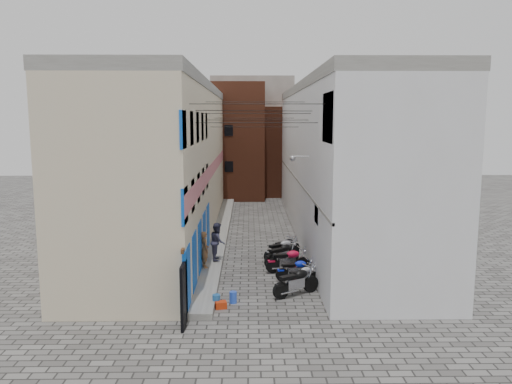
{
  "coord_description": "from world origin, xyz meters",
  "views": [
    {
      "loc": [
        -0.31,
        -16.51,
        6.97
      ],
      "look_at": [
        0.06,
        10.4,
        3.0
      ],
      "focal_mm": 35.0,
      "sensor_mm": 36.0,
      "label": 1
    }
  ],
  "objects_px": {
    "person_a": "(204,249)",
    "red_crate": "(221,305)",
    "person_b": "(218,241)",
    "water_jug_near": "(216,301)",
    "motorcycle_f": "(282,249)",
    "motorcycle_e": "(282,253)",
    "motorcycle_d": "(288,259)",
    "motorcycle_c": "(296,268)",
    "motorcycle_b": "(302,275)",
    "motorcycle_g": "(286,245)",
    "motorcycle_a": "(296,280)",
    "water_jug_far": "(233,297)"
  },
  "relations": [
    {
      "from": "motorcycle_g",
      "to": "red_crate",
      "type": "xyz_separation_m",
      "value": [
        -2.93,
        -7.21,
        -0.39
      ]
    },
    {
      "from": "motorcycle_b",
      "to": "motorcycle_c",
      "type": "xyz_separation_m",
      "value": [
        -0.18,
        0.79,
        0.03
      ]
    },
    {
      "from": "motorcycle_a",
      "to": "water_jug_far",
      "type": "distance_m",
      "value": 2.63
    },
    {
      "from": "person_b",
      "to": "water_jug_near",
      "type": "xyz_separation_m",
      "value": [
        0.28,
        -5.39,
        -0.92
      ]
    },
    {
      "from": "motorcycle_d",
      "to": "motorcycle_g",
      "type": "height_order",
      "value": "motorcycle_d"
    },
    {
      "from": "water_jug_far",
      "to": "motorcycle_c",
      "type": "bearing_deg",
      "value": 45.12
    },
    {
      "from": "motorcycle_d",
      "to": "motorcycle_f",
      "type": "xyz_separation_m",
      "value": [
        -0.16,
        1.89,
        -0.01
      ]
    },
    {
      "from": "person_a",
      "to": "red_crate",
      "type": "bearing_deg",
      "value": 169.93
    },
    {
      "from": "motorcycle_d",
      "to": "water_jug_far",
      "type": "bearing_deg",
      "value": -44.99
    },
    {
      "from": "motorcycle_f",
      "to": "red_crate",
      "type": "height_order",
      "value": "motorcycle_f"
    },
    {
      "from": "motorcycle_d",
      "to": "person_b",
      "type": "distance_m",
      "value": 3.54
    },
    {
      "from": "motorcycle_c",
      "to": "person_a",
      "type": "height_order",
      "value": "person_a"
    },
    {
      "from": "motorcycle_b",
      "to": "person_b",
      "type": "xyz_separation_m",
      "value": [
        -3.73,
        3.15,
        0.66
      ]
    },
    {
      "from": "person_a",
      "to": "water_jug_near",
      "type": "height_order",
      "value": "person_a"
    },
    {
      "from": "motorcycle_d",
      "to": "motorcycle_e",
      "type": "bearing_deg",
      "value": 178.1
    },
    {
      "from": "motorcycle_a",
      "to": "person_b",
      "type": "distance_m",
      "value": 5.45
    },
    {
      "from": "motorcycle_d",
      "to": "motorcycle_e",
      "type": "relative_size",
      "value": 1.0
    },
    {
      "from": "person_a",
      "to": "red_crate",
      "type": "distance_m",
      "value": 4.57
    },
    {
      "from": "motorcycle_a",
      "to": "person_b",
      "type": "bearing_deg",
      "value": -172.49
    },
    {
      "from": "motorcycle_b",
      "to": "water_jug_near",
      "type": "relative_size",
      "value": 3.68
    },
    {
      "from": "motorcycle_e",
      "to": "motorcycle_f",
      "type": "relative_size",
      "value": 1.01
    },
    {
      "from": "motorcycle_a",
      "to": "person_b",
      "type": "relative_size",
      "value": 1.19
    },
    {
      "from": "motorcycle_f",
      "to": "water_jug_near",
      "type": "xyz_separation_m",
      "value": [
        -2.85,
        -6.1,
        -0.37
      ]
    },
    {
      "from": "red_crate",
      "to": "motorcycle_f",
      "type": "bearing_deg",
      "value": 66.89
    },
    {
      "from": "motorcycle_b",
      "to": "motorcycle_d",
      "type": "relative_size",
      "value": 0.8
    },
    {
      "from": "motorcycle_b",
      "to": "motorcycle_e",
      "type": "bearing_deg",
      "value": 164.16
    },
    {
      "from": "motorcycle_e",
      "to": "person_b",
      "type": "distance_m",
      "value": 3.13
    },
    {
      "from": "motorcycle_g",
      "to": "person_b",
      "type": "distance_m",
      "value": 3.82
    },
    {
      "from": "person_b",
      "to": "motorcycle_a",
      "type": "bearing_deg",
      "value": -145.63
    },
    {
      "from": "motorcycle_b",
      "to": "motorcycle_e",
      "type": "relative_size",
      "value": 0.81
    },
    {
      "from": "person_b",
      "to": "water_jug_near",
      "type": "distance_m",
      "value": 5.47
    },
    {
      "from": "motorcycle_c",
      "to": "motorcycle_d",
      "type": "relative_size",
      "value": 0.86
    },
    {
      "from": "person_b",
      "to": "water_jug_far",
      "type": "xyz_separation_m",
      "value": [
        0.89,
        -5.02,
        -0.93
      ]
    },
    {
      "from": "person_b",
      "to": "motorcycle_e",
      "type": "bearing_deg",
      "value": -96.29
    },
    {
      "from": "water_jug_near",
      "to": "motorcycle_f",
      "type": "bearing_deg",
      "value": 64.93
    },
    {
      "from": "person_b",
      "to": "water_jug_near",
      "type": "relative_size",
      "value": 3.92
    },
    {
      "from": "motorcycle_a",
      "to": "motorcycle_f",
      "type": "height_order",
      "value": "motorcycle_a"
    },
    {
      "from": "motorcycle_a",
      "to": "motorcycle_e",
      "type": "relative_size",
      "value": 1.02
    },
    {
      "from": "motorcycle_c",
      "to": "motorcycle_b",
      "type": "bearing_deg",
      "value": 2.41
    },
    {
      "from": "water_jug_near",
      "to": "water_jug_far",
      "type": "xyz_separation_m",
      "value": [
        0.61,
        0.37,
        -0.01
      ]
    },
    {
      "from": "person_b",
      "to": "red_crate",
      "type": "height_order",
      "value": "person_b"
    },
    {
      "from": "motorcycle_e",
      "to": "red_crate",
      "type": "distance_m",
      "value": 6.06
    },
    {
      "from": "motorcycle_d",
      "to": "red_crate",
      "type": "relative_size",
      "value": 5.09
    },
    {
      "from": "person_b",
      "to": "water_jug_far",
      "type": "bearing_deg",
      "value": -173.98
    },
    {
      "from": "motorcycle_f",
      "to": "person_b",
      "type": "xyz_separation_m",
      "value": [
        -3.13,
        -0.71,
        0.55
      ]
    },
    {
      "from": "motorcycle_e",
      "to": "water_jug_far",
      "type": "xyz_separation_m",
      "value": [
        -2.19,
        -4.9,
        -0.39
      ]
    },
    {
      "from": "motorcycle_g",
      "to": "red_crate",
      "type": "bearing_deg",
      "value": -57.63
    },
    {
      "from": "water_jug_near",
      "to": "person_b",
      "type": "bearing_deg",
      "value": 92.95
    },
    {
      "from": "motorcycle_a",
      "to": "motorcycle_g",
      "type": "height_order",
      "value": "motorcycle_a"
    },
    {
      "from": "motorcycle_b",
      "to": "motorcycle_f",
      "type": "xyz_separation_m",
      "value": [
        -0.6,
        3.86,
        0.11
      ]
    }
  ]
}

